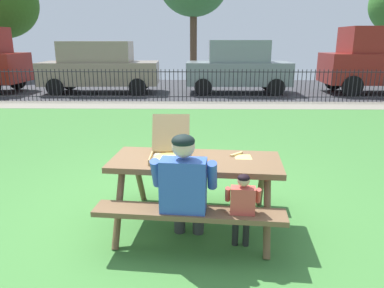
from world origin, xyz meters
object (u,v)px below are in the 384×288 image
Objects in this scene: pizza_slice_on_table at (241,156)px; child_at_table at (242,205)px; adult_at_table at (185,187)px; parked_car_center at (238,66)px; picnic_table_foreground at (196,174)px; pizza_box_open at (170,150)px; parked_car_left at (100,66)px.

child_at_table reaches higher than pizza_slice_on_table.
parked_car_center is at bearing 81.58° from adult_at_table.
pizza_box_open is (-0.28, 0.05, 0.26)m from picnic_table_foreground.
pizza_box_open is 0.11× the size of parked_car_left.
child_at_table is 0.19× the size of parked_car_left.
parked_car_left is (-4.26, 10.43, 0.23)m from pizza_slice_on_table.
parked_car_left is (-3.67, 11.03, 0.35)m from adult_at_table.
pizza_box_open is at bearing -175.67° from pizza_slice_on_table.
adult_at_table is at bearing -101.32° from picnic_table_foreground.
parked_car_center reaches higher than adult_at_table.
adult_at_table is at bearing -71.61° from parked_car_left.
child_at_table is 0.21× the size of parked_car_center.
pizza_box_open is 1.01m from child_at_table.
pizza_box_open is 0.78m from pizza_slice_on_table.
pizza_slice_on_table is 0.85m from adult_at_table.
child_at_table is (-0.06, -0.68, -0.27)m from pizza_slice_on_table.
child_at_table is (0.54, -0.08, -0.15)m from adult_at_table.
pizza_slice_on_table reaches higher than picnic_table_foreground.
pizza_slice_on_table is 0.73m from child_at_table.
child_at_table is at bearing -40.90° from pizza_box_open.
adult_at_table is at bearing -71.91° from pizza_box_open.
parked_car_center is at bearing 0.01° from parked_car_left.
child_at_table is at bearing -95.62° from parked_car_center.
adult_at_table is 11.15m from parked_car_center.
pizza_box_open is 1.89× the size of pizza_slice_on_table.
pizza_box_open is 0.61× the size of child_at_table.
picnic_table_foreground is 3.79× the size of pizza_box_open.
pizza_box_open reaches higher than pizza_slice_on_table.
parked_car_center is (1.53, 10.53, 0.41)m from picnic_table_foreground.
parked_car_center reaches higher than picnic_table_foreground.
picnic_table_foreground is at bearing -168.23° from pizza_slice_on_table.
picnic_table_foreground is 0.49× the size of parked_car_center.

